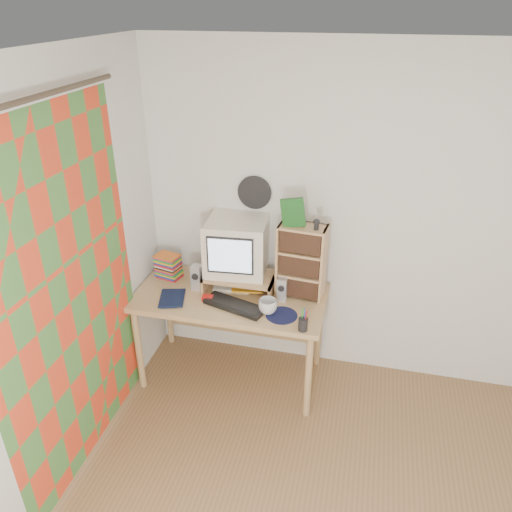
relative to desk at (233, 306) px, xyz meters
The scene contains 21 objects.
ceiling 2.59m from the desk, 54.49° to the right, with size 3.50×3.50×0.00m, color white.
back_wall 1.25m from the desk, 16.59° to the left, with size 3.50×3.50×0.00m, color white.
left_wall 1.73m from the desk, 116.51° to the right, with size 3.50×3.50×0.00m, color white.
curtain 1.29m from the desk, 125.22° to the right, with size 2.20×2.20×0.00m, color red.
wall_disc 0.87m from the desk, 70.78° to the left, with size 0.25×0.25×0.02m, color black.
desk is the anchor object (origin of this frame).
monitor_riser 0.24m from the desk, 36.34° to the left, with size 0.52×0.30×0.12m.
crt_monitor 0.47m from the desk, 82.30° to the left, with size 0.43×0.43×0.41m, color white.
speaker_left 0.35m from the desk, behind, with size 0.07×0.07×0.20m, color silver.
speaker_right 0.44m from the desk, ahead, with size 0.07×0.07×0.18m, color silver.
keyboard 0.27m from the desk, 70.29° to the right, with size 0.45×0.15×0.03m, color black.
dvd_stack 0.60m from the desk, behind, with size 0.18×0.13×0.25m, color brown, non-canonical shape.
cd_rack 0.65m from the desk, ahead, with size 0.33×0.18×0.55m, color tan.
mug 0.43m from the desk, 35.09° to the right, with size 0.13×0.13×0.10m, color silver.
diary 0.56m from the desk, 152.88° to the right, with size 0.21×0.16×0.04m, color #0E1836.
mousepad 0.50m from the desk, 29.49° to the right, with size 0.22×0.22×0.00m, color #101636.
pen_cup 0.72m from the desk, 32.16° to the right, with size 0.06×0.06×0.13m, color black, non-canonical shape.
papers 0.16m from the desk, 58.40° to the left, with size 0.27×0.20×0.04m, color white, non-canonical shape.
red_box 0.27m from the desk, 128.77° to the right, with size 0.08×0.05×0.04m, color red.
game_box 0.90m from the desk, ahead, with size 0.16×0.03×0.20m, color #18561C.
webcam 0.94m from the desk, ahead, with size 0.05×0.05×0.08m, color black, non-canonical shape.
Camera 1 is at (-0.12, -1.60, 2.71)m, focal length 35.00 mm.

